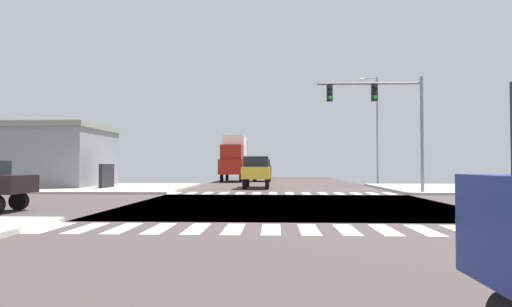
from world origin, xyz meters
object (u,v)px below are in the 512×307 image
object	(u,v)px
traffic_signal_mast	(382,108)
street_lamp	(375,122)
suv_leading_2	(262,168)
sedan_middle_3	(265,170)
pickup_farside_1	(257,171)
bank_building	(26,156)
box_truck_outer_1	(234,157)

from	to	relation	value
traffic_signal_mast	street_lamp	size ratio (longest dim) A/B	0.74
suv_leading_2	street_lamp	bearing A→B (deg)	142.04
sedan_middle_3	suv_leading_2	bearing A→B (deg)	90.00
traffic_signal_mast	suv_leading_2	bearing A→B (deg)	111.44
suv_leading_2	sedan_middle_3	bearing A→B (deg)	-90.00
pickup_farside_1	traffic_signal_mast	bearing A→B (deg)	142.63
traffic_signal_mast	bank_building	size ratio (longest dim) A/B	0.52
traffic_signal_mast	sedan_middle_3	distance (m)	33.85
street_lamp	box_truck_outer_1	world-z (taller)	street_lamp
bank_building	suv_leading_2	size ratio (longest dim) A/B	2.96
traffic_signal_mast	pickup_farside_1	bearing A→B (deg)	142.63
traffic_signal_mast	sedan_middle_3	bearing A→B (deg)	103.44
bank_building	sedan_middle_3	distance (m)	31.87
bank_building	box_truck_outer_1	bearing A→B (deg)	41.08
bank_building	suv_leading_2	bearing A→B (deg)	37.14
street_lamp	sedan_middle_3	bearing A→B (deg)	116.12
box_truck_outer_1	pickup_farside_1	bearing A→B (deg)	102.67
street_lamp	bank_building	bearing A→B (deg)	-168.68
traffic_signal_mast	sedan_middle_3	xyz separation A→B (m)	(-7.81, 32.69, -4.06)
traffic_signal_mast	pickup_farside_1	xyz separation A→B (m)	(-7.81, 5.96, -3.89)
street_lamp	bank_building	xyz separation A→B (m)	(-28.05, -5.62, -3.14)
pickup_farside_1	sedan_middle_3	distance (m)	26.72
bank_building	suv_leading_2	xyz separation A→B (m)	(17.88, 13.55, -1.02)
suv_leading_2	sedan_middle_3	distance (m)	12.81
traffic_signal_mast	box_truck_outer_1	world-z (taller)	traffic_signal_mast
traffic_signal_mast	bank_building	distance (m)	26.61
street_lamp	bank_building	distance (m)	28.78
street_lamp	suv_leading_2	bearing A→B (deg)	142.04
pickup_farside_1	suv_leading_2	bearing A→B (deg)	-90.00
bank_building	traffic_signal_mast	bearing A→B (deg)	-13.86
pickup_farside_1	box_truck_outer_1	size ratio (longest dim) A/B	0.71
box_truck_outer_1	traffic_signal_mast	bearing A→B (deg)	119.24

